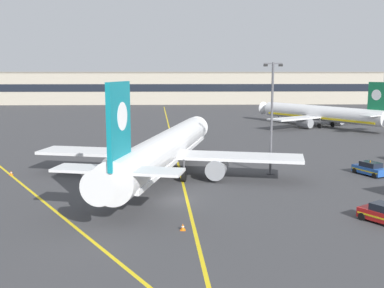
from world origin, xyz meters
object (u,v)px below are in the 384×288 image
Objects in this scene: airliner_foreground at (166,149)px; apron_lamp_post at (272,117)px; airliner_background at (321,114)px; safety_cone_by_nose_gear at (169,152)px; safety_cone_by_port_wing at (11,173)px; service_car_fifth at (370,169)px; safety_cone_by_tail at (183,227)px.

airliner_foreground is 13.38m from apron_lamp_post.
airliner_background is 2.39× the size of apron_lamp_post.
safety_cone_by_nose_gear is (-34.06, -33.08, -2.75)m from airliner_background.
apron_lamp_post is at bearing 5.11° from airliner_foreground.
apron_lamp_post reaches higher than safety_cone_by_port_wing.
service_car_fifth is 43.73m from safety_cone_by_port_wing.
apron_lamp_post reaches higher than airliner_background.
service_car_fifth is at bearing -1.95° from safety_cone_by_port_wing.
safety_cone_by_nose_gear is (-24.71, 15.66, -0.51)m from service_car_fifth.
safety_cone_by_port_wing is at bearing -138.30° from airliner_background.
safety_cone_by_nose_gear is at bearing 36.74° from safety_cone_by_port_wing.
safety_cone_by_nose_gear is 34.45m from safety_cone_by_tail.
apron_lamp_post is 24.66× the size of safety_cone_by_port_wing.
safety_cone_by_port_wing is 28.89m from safety_cone_by_tail.
apron_lamp_post is at bearing -1.07° from safety_cone_by_port_wing.
apron_lamp_post reaches higher than airliner_foreground.
airliner_background is 74.93m from safety_cone_by_tail.
airliner_foreground is 1.27× the size of airliner_background.
service_car_fifth is (24.84, 0.25, -2.60)m from airliner_foreground.
safety_cone_by_port_wing is at bearing 178.93° from apron_lamp_post.
apron_lamp_post is 32.40m from safety_cone_by_port_wing.
safety_cone_by_tail is at bearing -84.58° from airliner_foreground.
safety_cone_by_nose_gear and safety_cone_by_tail have the same top height.
safety_cone_by_nose_gear is at bearing 130.65° from apron_lamp_post.
airliner_background is 59.00× the size of safety_cone_by_nose_gear.
airliner_foreground is 8.99× the size of service_car_fifth.
airliner_background is at bearing 41.70° from safety_cone_by_port_wing.
safety_cone_by_port_wing is at bearing 178.05° from service_car_fifth.
apron_lamp_post is (12.80, 1.14, 3.72)m from airliner_foreground.
airliner_foreground is at bearing -124.91° from airliner_background.
safety_cone_by_port_wing is (-43.70, 1.49, -0.51)m from service_car_fifth.
apron_lamp_post is 23.55m from safety_cone_by_tail.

